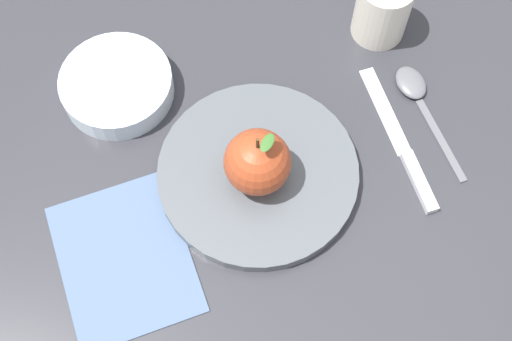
{
  "coord_description": "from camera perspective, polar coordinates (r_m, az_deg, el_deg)",
  "views": [
    {
      "loc": [
        0.0,
        -0.32,
        0.71
      ],
      "look_at": [
        -0.04,
        -0.0,
        0.02
      ],
      "focal_mm": 47.43,
      "sensor_mm": 36.0,
      "label": 1
    }
  ],
  "objects": [
    {
      "name": "ground_plane",
      "position": [
        0.77,
        2.85,
        -0.79
      ],
      "size": [
        2.4,
        2.4,
        0.0
      ],
      "primitive_type": "plane",
      "color": "#2D2D33"
    },
    {
      "name": "dinner_plate",
      "position": [
        0.77,
        0.0,
        -0.31
      ],
      "size": [
        0.23,
        0.23,
        0.02
      ],
      "color": "#4C5156",
      "rests_on": "ground_plane"
    },
    {
      "name": "apple",
      "position": [
        0.72,
        -0.03,
        0.72
      ],
      "size": [
        0.07,
        0.07,
        0.09
      ],
      "color": "#9E3D1E",
      "rests_on": "dinner_plate"
    },
    {
      "name": "side_bowl",
      "position": [
        0.83,
        -11.82,
        7.16
      ],
      "size": [
        0.13,
        0.13,
        0.03
      ],
      "color": "silver",
      "rests_on": "ground_plane"
    },
    {
      "name": "cup",
      "position": [
        0.86,
        10.52,
        13.45
      ],
      "size": [
        0.07,
        0.07,
        0.08
      ],
      "color": "silver",
      "rests_on": "ground_plane"
    },
    {
      "name": "knife",
      "position": [
        0.8,
        12.25,
        1.69
      ],
      "size": [
        0.1,
        0.19,
        0.01
      ],
      "color": "silver",
      "rests_on": "ground_plane"
    },
    {
      "name": "spoon",
      "position": [
        0.84,
        13.29,
        6.3
      ],
      "size": [
        0.1,
        0.15,
        0.01
      ],
      "color": "#59595E",
      "rests_on": "ground_plane"
    },
    {
      "name": "linen_napkin",
      "position": [
        0.75,
        -11.19,
        -7.25
      ],
      "size": [
        0.2,
        0.22,
        0.0
      ],
      "primitive_type": "cube",
      "rotation": [
        0.0,
        0.0,
        0.48
      ],
      "color": "slate",
      "rests_on": "ground_plane"
    }
  ]
}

